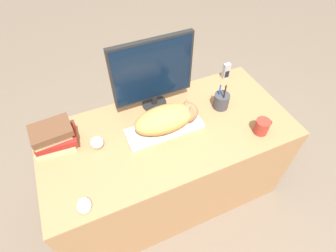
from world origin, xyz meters
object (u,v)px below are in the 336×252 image
(computer_mouse, at_px, (84,205))
(book_stack, at_px, (54,137))
(cat, at_px, (169,118))
(pen_cup, at_px, (221,101))
(monitor, at_px, (153,73))
(coffee_mug, at_px, (262,126))
(keyboard, at_px, (165,129))
(phone, at_px, (226,71))
(baseball, at_px, (97,142))

(computer_mouse, bearing_deg, book_stack, 98.52)
(cat, height_order, pen_cup, pen_cup)
(computer_mouse, relative_size, book_stack, 0.35)
(cat, height_order, computer_mouse, cat)
(monitor, bearing_deg, pen_cup, -26.26)
(coffee_mug, bearing_deg, keyboard, 155.02)
(cat, height_order, coffee_mug, cat)
(computer_mouse, xyz_separation_m, book_stack, (-0.06, 0.42, 0.06))
(book_stack, bearing_deg, keyboard, -12.96)
(keyboard, bearing_deg, phone, 25.30)
(coffee_mug, relative_size, pen_cup, 0.59)
(computer_mouse, relative_size, baseball, 1.18)
(phone, distance_m, book_stack, 1.18)
(pen_cup, height_order, phone, pen_cup)
(baseball, bearing_deg, keyboard, -5.75)
(monitor, height_order, book_stack, monitor)
(keyboard, distance_m, computer_mouse, 0.60)
(baseball, xyz_separation_m, phone, (0.97, 0.24, 0.02))
(computer_mouse, distance_m, pen_cup, 0.98)
(phone, bearing_deg, pen_cup, -127.60)
(computer_mouse, xyz_separation_m, pen_cup, (0.92, 0.32, 0.03))
(computer_mouse, relative_size, pen_cup, 0.44)
(baseball, relative_size, book_stack, 0.30)
(keyboard, bearing_deg, coffee_mug, -24.98)
(computer_mouse, distance_m, baseball, 0.35)
(monitor, distance_m, book_stack, 0.64)
(cat, bearing_deg, coffee_mug, -26.12)
(pen_cup, bearing_deg, monitor, 153.74)
(keyboard, xyz_separation_m, computer_mouse, (-0.53, -0.28, 0.00))
(keyboard, distance_m, monitor, 0.33)
(pen_cup, bearing_deg, keyboard, -174.83)
(monitor, relative_size, baseball, 6.84)
(keyboard, bearing_deg, book_stack, 167.04)
(monitor, xyz_separation_m, baseball, (-0.41, -0.18, -0.22))
(computer_mouse, bearing_deg, keyboard, 28.22)
(keyboard, distance_m, phone, 0.65)
(coffee_mug, xyz_separation_m, phone, (0.08, 0.51, 0.01))
(pen_cup, distance_m, book_stack, 0.99)
(cat, xyz_separation_m, phone, (0.56, 0.28, -0.04))
(phone, xyz_separation_m, book_stack, (-1.17, -0.14, 0.02))
(keyboard, height_order, phone, phone)
(coffee_mug, height_order, phone, phone)
(computer_mouse, xyz_separation_m, baseball, (0.14, 0.32, 0.02))
(monitor, xyz_separation_m, phone, (0.56, 0.05, -0.20))
(monitor, bearing_deg, coffee_mug, -43.52)
(computer_mouse, bearing_deg, phone, 26.71)
(computer_mouse, bearing_deg, monitor, 42.39)
(keyboard, relative_size, cat, 1.18)
(pen_cup, relative_size, baseball, 2.71)
(baseball, bearing_deg, coffee_mug, -17.12)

